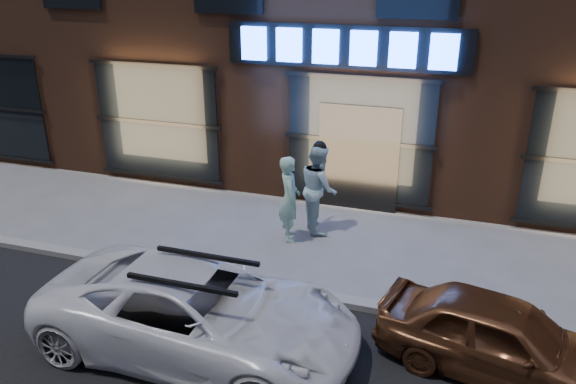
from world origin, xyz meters
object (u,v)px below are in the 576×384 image
Objects in this scene: man_cap at (319,188)px; gold_sedan at (501,338)px; man_bowtie at (289,199)px; white_suv at (198,312)px.

gold_sedan is (3.50, -3.60, -0.36)m from man_cap.
gold_sedan is at bearing -163.68° from man_cap.
man_bowtie is 0.76m from man_cap.
man_cap is 5.03m from gold_sedan.
white_suv is (-0.61, -4.39, -0.28)m from man_cap.
man_cap is 4.44m from white_suv.
white_suv is at bearing 114.08° from gold_sedan.
man_cap reaches higher than white_suv.
man_bowtie is 0.38× the size of white_suv.
gold_sedan is (3.94, -2.98, -0.31)m from man_bowtie.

